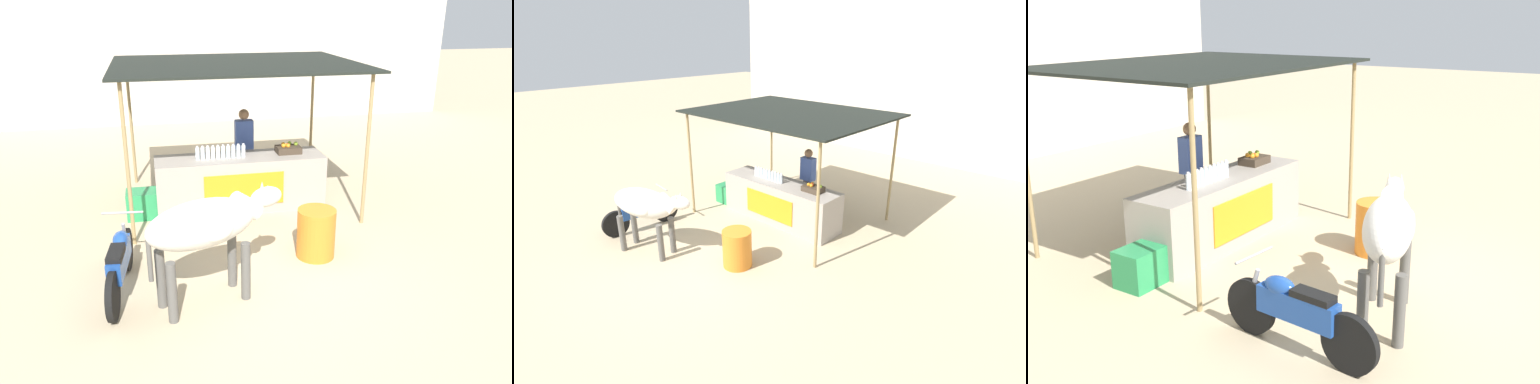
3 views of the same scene
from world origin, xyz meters
The scene contains 10 objects.
ground_plane centered at (0.00, 0.00, 0.00)m, with size 60.00×60.00×0.00m, color tan.
stall_counter centered at (0.00, 2.20, 0.48)m, with size 3.00×0.82×0.96m.
stall_awning centered at (0.00, 2.50, 2.45)m, with size 4.20×3.20×2.56m.
water_bottle_row centered at (-0.35, 2.15, 1.07)m, with size 0.88×0.07×0.25m.
fruit_crate centered at (0.90, 2.25, 1.03)m, with size 0.44×0.32×0.18m.
vendor_behind_counter centered at (0.22, 2.95, 0.85)m, with size 0.34×0.22×1.65m.
cooler_box centered at (-1.72, 2.10, 0.24)m, with size 0.60×0.44×0.48m, color #268C4C.
water_barrel centered at (0.74, 0.10, 0.37)m, with size 0.56×0.56×0.74m, color orange.
cow centered at (-0.94, -0.76, 1.03)m, with size 1.84×0.94×1.44m.
motorcycle_parked centered at (-2.03, -0.28, 0.43)m, with size 0.55×1.80×0.90m.
Camera 3 is at (-6.51, -2.98, 3.19)m, focal length 42.00 mm.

